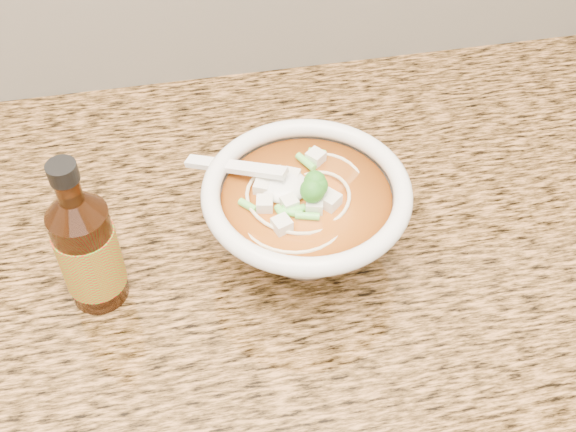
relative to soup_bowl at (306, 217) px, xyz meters
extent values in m
cube|color=#A86F3D|center=(-0.22, 0.03, -0.07)|extent=(4.00, 0.68, 0.04)
cylinder|color=white|center=(0.00, 0.00, -0.05)|extent=(0.09, 0.09, 0.01)
torus|color=white|center=(0.00, 0.00, 0.04)|extent=(0.22, 0.22, 0.02)
torus|color=beige|center=(0.01, -0.01, 0.03)|extent=(0.12, 0.12, 0.00)
torus|color=beige|center=(0.02, 0.01, 0.03)|extent=(0.12, 0.12, 0.00)
torus|color=beige|center=(-0.02, -0.02, 0.03)|extent=(0.16, 0.16, 0.00)
torus|color=beige|center=(-0.02, -0.01, 0.03)|extent=(0.08, 0.08, 0.00)
torus|color=beige|center=(0.02, 0.01, 0.02)|extent=(0.13, 0.13, 0.00)
torus|color=beige|center=(0.01, -0.02, 0.02)|extent=(0.13, 0.13, 0.00)
cube|color=silver|center=(0.00, -0.04, 0.04)|extent=(0.02, 0.02, 0.02)
cube|color=silver|center=(0.01, 0.05, 0.04)|extent=(0.02, 0.02, 0.02)
cube|color=silver|center=(0.00, -0.02, 0.04)|extent=(0.02, 0.02, 0.02)
cube|color=silver|center=(0.04, -0.01, 0.04)|extent=(0.02, 0.02, 0.02)
cube|color=silver|center=(0.00, 0.03, 0.04)|extent=(0.02, 0.02, 0.02)
cube|color=silver|center=(0.00, 0.03, 0.04)|extent=(0.02, 0.02, 0.02)
cube|color=silver|center=(-0.03, 0.02, 0.04)|extent=(0.02, 0.02, 0.02)
cube|color=silver|center=(-0.05, -0.03, 0.04)|extent=(0.02, 0.02, 0.02)
ellipsoid|color=#196014|center=(0.01, -0.01, 0.05)|extent=(0.04, 0.04, 0.04)
cylinder|color=#69D853|center=(0.00, 0.04, 0.04)|extent=(0.01, 0.02, 0.01)
cylinder|color=#69D853|center=(0.04, 0.05, 0.04)|extent=(0.02, 0.01, 0.01)
cylinder|color=#69D853|center=(-0.01, -0.07, 0.04)|extent=(0.01, 0.02, 0.01)
cylinder|color=#69D853|center=(-0.02, 0.02, 0.04)|extent=(0.02, 0.02, 0.01)
cylinder|color=#69D853|center=(0.06, -0.03, 0.04)|extent=(0.02, 0.02, 0.01)
cylinder|color=#69D853|center=(-0.04, 0.00, 0.04)|extent=(0.01, 0.02, 0.01)
cylinder|color=#69D853|center=(-0.04, 0.04, 0.04)|extent=(0.02, 0.02, 0.01)
cylinder|color=#69D853|center=(0.00, 0.05, 0.04)|extent=(0.02, 0.02, 0.01)
ellipsoid|color=white|center=(-0.02, 0.01, 0.04)|extent=(0.05, 0.05, 0.02)
cube|color=white|center=(-0.07, 0.05, 0.04)|extent=(0.11, 0.08, 0.03)
cylinder|color=#3B1A08|center=(-0.23, -0.02, 0.01)|extent=(0.08, 0.08, 0.13)
cylinder|color=#3B1A08|center=(-0.23, -0.02, 0.11)|extent=(0.03, 0.03, 0.03)
cylinder|color=black|center=(-0.23, -0.02, 0.13)|extent=(0.04, 0.04, 0.02)
cylinder|color=red|center=(-0.23, -0.02, 0.01)|extent=(0.08, 0.08, 0.08)
camera|label=1|loc=(-0.12, -0.51, 0.58)|focal=45.00mm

